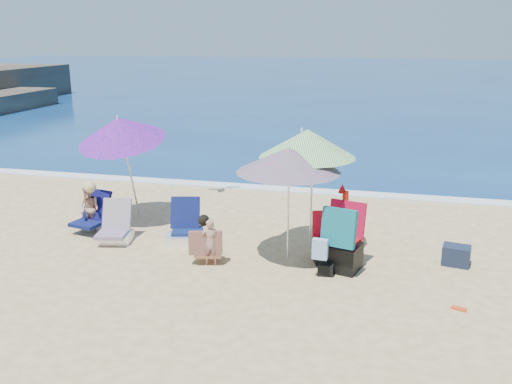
% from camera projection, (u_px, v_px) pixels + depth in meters
% --- Properties ---
extents(ground, '(120.00, 120.00, 0.00)m').
position_uv_depth(ground, '(259.00, 271.00, 9.47)').
color(ground, '#D8BC84').
rests_on(ground, ground).
extents(sea, '(120.00, 80.00, 0.12)m').
position_uv_depth(sea, '(371.00, 77.00, 51.55)').
color(sea, navy).
rests_on(sea, ground).
extents(foam, '(120.00, 0.50, 0.04)m').
position_uv_depth(foam, '(305.00, 191.00, 14.23)').
color(foam, white).
rests_on(foam, ground).
extents(umbrella_turquoise, '(2.17, 2.17, 2.07)m').
position_uv_depth(umbrella_turquoise, '(288.00, 160.00, 9.46)').
color(umbrella_turquoise, white).
rests_on(umbrella_turquoise, ground).
extents(umbrella_striped, '(2.19, 2.19, 2.30)m').
position_uv_depth(umbrella_striped, '(307.00, 143.00, 9.85)').
color(umbrella_striped, white).
rests_on(umbrella_striped, ground).
extents(umbrella_blue, '(1.94, 2.01, 2.44)m').
position_uv_depth(umbrella_blue, '(120.00, 129.00, 11.37)').
color(umbrella_blue, silver).
rests_on(umbrella_blue, ground).
extents(furled_umbrella, '(0.23, 0.19, 1.39)m').
position_uv_depth(furled_umbrella, '(344.00, 219.00, 9.76)').
color(furled_umbrella, red).
rests_on(furled_umbrella, ground).
extents(chair_navy, '(0.76, 0.90, 0.81)m').
position_uv_depth(chair_navy, '(183.00, 231.00, 10.77)').
color(chair_navy, '#0D1E4D').
rests_on(chair_navy, ground).
extents(chair_rainbow, '(0.69, 0.86, 0.79)m').
position_uv_depth(chair_rainbow, '(116.00, 231.00, 10.79)').
color(chair_rainbow, '#CA4756').
rests_on(chair_rainbow, ground).
extents(camp_chair_left, '(0.67, 0.75, 0.89)m').
position_uv_depth(camp_chair_left, '(328.00, 247.00, 9.82)').
color(camp_chair_left, red).
rests_on(camp_chair_left, ground).
extents(camp_chair_right, '(0.82, 1.03, 1.17)m').
position_uv_depth(camp_chair_right, '(341.00, 246.00, 9.44)').
color(camp_chair_right, '#B10C13').
rests_on(camp_chair_right, ground).
extents(person_center, '(0.61, 0.51, 0.84)m').
position_uv_depth(person_center, '(208.00, 242.00, 9.67)').
color(person_center, '#AC7767').
rests_on(person_center, ground).
extents(person_left, '(0.73, 0.82, 1.05)m').
position_uv_depth(person_left, '(90.00, 209.00, 11.26)').
color(person_left, tan).
rests_on(person_left, ground).
extents(bag_black_a, '(0.36, 0.30, 0.23)m').
position_uv_depth(bag_black_a, '(181.00, 230.00, 11.13)').
color(bag_black_a, black).
rests_on(bag_black_a, ground).
extents(bag_tan, '(0.34, 0.28, 0.25)m').
position_uv_depth(bag_tan, '(211.00, 245.00, 10.27)').
color(bag_tan, tan).
rests_on(bag_tan, ground).
extents(bag_navy_b, '(0.51, 0.42, 0.34)m').
position_uv_depth(bag_navy_b, '(456.00, 255.00, 9.70)').
color(bag_navy_b, '#182136').
rests_on(bag_navy_b, ground).
extents(bag_black_b, '(0.27, 0.19, 0.20)m').
position_uv_depth(bag_black_b, '(325.00, 270.00, 9.30)').
color(bag_black_b, black).
rests_on(bag_black_b, ground).
extents(orange_item, '(0.23, 0.17, 0.03)m').
position_uv_depth(orange_item, '(459.00, 309.00, 8.15)').
color(orange_item, red).
rests_on(orange_item, ground).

